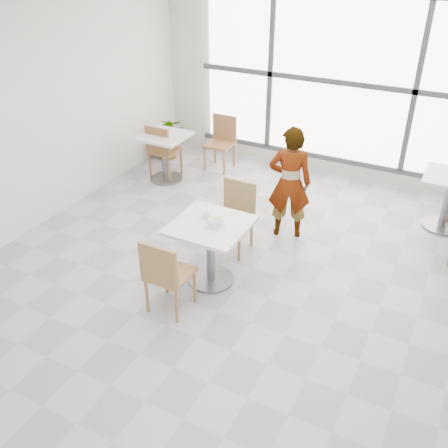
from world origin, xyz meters
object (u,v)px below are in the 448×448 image
at_px(bg_chair_left_far, 222,139).
at_px(plant_left, 168,137).
at_px(oatmeal_bowl, 215,222).
at_px(person, 290,183).
at_px(coffee_cup, 206,215).
at_px(chair_far, 236,211).
at_px(chair_near, 165,272).
at_px(main_table, 211,242).
at_px(bg_chair_left_near, 162,148).
at_px(bg_table_left, 165,151).

bearing_deg(bg_chair_left_far, plant_left, -177.11).
bearing_deg(oatmeal_bowl, person, 76.42).
bearing_deg(coffee_cup, oatmeal_bowl, -29.66).
xyz_separation_m(bg_chair_left_far, plant_left, (-1.01, -0.05, -0.12)).
bearing_deg(chair_far, chair_near, -92.83).
relative_size(main_table, chair_near, 0.92).
relative_size(person, bg_chair_left_far, 1.70).
distance_m(chair_far, bg_chair_left_near, 2.32).
relative_size(chair_far, plant_left, 1.16).
relative_size(coffee_cup, bg_chair_left_near, 0.18).
relative_size(oatmeal_bowl, plant_left, 0.28).
bearing_deg(bg_chair_left_near, coffee_cup, 133.95).
relative_size(chair_near, bg_chair_left_far, 1.00).
height_order(bg_table_left, plant_left, plant_left).
relative_size(chair_near, oatmeal_bowl, 4.14).
bearing_deg(chair_near, oatmeal_bowl, -107.26).
height_order(coffee_cup, bg_chair_left_far, bg_chair_left_far).
distance_m(chair_far, bg_chair_left_far, 2.45).
xyz_separation_m(chair_near, bg_chair_left_far, (-1.21, 3.54, 0.00)).
bearing_deg(bg_table_left, chair_near, -56.75).
height_order(person, bg_chair_left_near, person).
distance_m(chair_near, bg_table_left, 3.23).
bearing_deg(main_table, chair_near, -102.13).
relative_size(bg_chair_left_near, bg_chair_left_far, 1.00).
bearing_deg(plant_left, main_table, -49.75).
bearing_deg(bg_chair_left_near, oatmeal_bowl, 135.02).
relative_size(chair_far, person, 0.59).
bearing_deg(main_table, coffee_cup, 139.63).
height_order(chair_far, bg_table_left, chair_far).
xyz_separation_m(person, bg_chair_left_far, (-1.75, 1.51, -0.24)).
distance_m(oatmeal_bowl, bg_chair_left_far, 3.21).
xyz_separation_m(chair_far, bg_table_left, (-1.84, 1.25, -0.01)).
bearing_deg(plant_left, chair_far, -41.50).
xyz_separation_m(chair_far, oatmeal_bowl, (0.14, -0.78, 0.29)).
relative_size(main_table, bg_table_left, 1.07).
bearing_deg(oatmeal_bowl, chair_near, -107.26).
relative_size(chair_near, bg_table_left, 1.16).
bearing_deg(chair_near, person, -104.82).
relative_size(oatmeal_bowl, bg_chair_left_near, 0.24).
xyz_separation_m(chair_near, bg_chair_left_near, (-1.86, 2.74, 0.00)).
bearing_deg(bg_table_left, coffee_cup, -46.77).
bearing_deg(bg_chair_left_near, plant_left, -63.66).
height_order(chair_near, oatmeal_bowl, chair_near).
xyz_separation_m(main_table, bg_chair_left_near, (-2.01, 2.06, -0.02)).
height_order(coffee_cup, person, person).
xyz_separation_m(main_table, chair_far, (-0.08, 0.77, -0.02)).
distance_m(coffee_cup, bg_chair_left_far, 3.05).
bearing_deg(plant_left, bg_table_left, -59.91).
relative_size(bg_chair_left_far, plant_left, 1.16).
xyz_separation_m(coffee_cup, bg_chair_left_near, (-1.90, 1.97, -0.28)).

